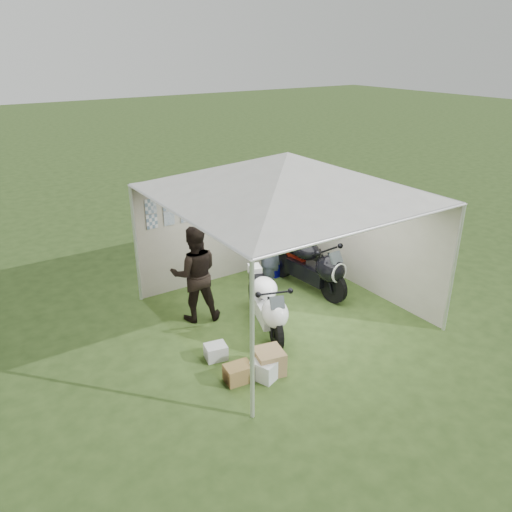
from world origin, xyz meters
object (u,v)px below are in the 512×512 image
object	(u,v)px
motorcycle_black	(311,264)
crate_0	(267,367)
motorcycle_white	(267,303)
canopy_tent	(286,177)
paddock_stand	(279,268)
equipment_box	(307,259)
crate_1	(269,361)
crate_2	(216,352)
person_dark_jacket	(195,274)
person_blue_jacket	(268,246)
crate_3	(238,373)

from	to	relation	value
motorcycle_black	crate_0	size ratio (longest dim) A/B	4.77
motorcycle_white	canopy_tent	bearing A→B (deg)	48.10
paddock_stand	equipment_box	bearing A→B (deg)	-6.94
motorcycle_white	paddock_stand	bearing A→B (deg)	68.00
motorcycle_black	equipment_box	distance (m)	1.15
crate_1	crate_2	distance (m)	0.91
paddock_stand	crate_0	world-z (taller)	paddock_stand
person_dark_jacket	crate_2	bearing A→B (deg)	96.16
person_dark_jacket	crate_1	size ratio (longest dim) A/B	4.21
paddock_stand	crate_0	size ratio (longest dim) A/B	0.92
person_dark_jacket	equipment_box	distance (m)	3.19
crate_2	motorcycle_black	bearing A→B (deg)	20.53
person_blue_jacket	canopy_tent	bearing A→B (deg)	23.95
motorcycle_black	equipment_box	bearing A→B (deg)	49.24
canopy_tent	crate_0	size ratio (longest dim) A/B	12.62
paddock_stand	crate_1	size ratio (longest dim) A/B	0.98
motorcycle_black	crate_1	world-z (taller)	motorcycle_black
crate_2	person_blue_jacket	bearing A→B (deg)	36.87
person_blue_jacket	equipment_box	xyz separation A→B (m)	(1.30, 0.34, -0.71)
person_dark_jacket	crate_2	xyz separation A→B (m)	(-0.34, -1.31, -0.77)
crate_2	crate_3	distance (m)	0.68
crate_0	motorcycle_white	bearing A→B (deg)	55.80
motorcycle_black	crate_2	xyz separation A→B (m)	(-2.76, -1.03, -0.47)
motorcycle_black	canopy_tent	bearing A→B (deg)	-160.77
paddock_stand	canopy_tent	bearing A→B (deg)	-123.30
canopy_tent	crate_1	distance (m)	3.01
motorcycle_white	motorcycle_black	distance (m)	1.77
motorcycle_black	person_blue_jacket	world-z (taller)	person_blue_jacket
motorcycle_black	equipment_box	xyz separation A→B (m)	(0.64, 0.88, -0.36)
crate_1	crate_3	world-z (taller)	crate_1
canopy_tent	person_blue_jacket	xyz separation A→B (m)	(0.35, 0.99, -1.64)
paddock_stand	crate_2	size ratio (longest dim) A/B	1.24
canopy_tent	paddock_stand	size ratio (longest dim) A/B	13.74
crate_1	motorcycle_black	bearing A→B (deg)	38.39
equipment_box	crate_3	size ratio (longest dim) A/B	1.12
motorcycle_white	crate_0	world-z (taller)	motorcycle_white
equipment_box	crate_3	distance (m)	4.28
motorcycle_black	crate_1	size ratio (longest dim) A/B	5.07
crate_1	canopy_tent	bearing A→B (deg)	47.05
equipment_box	crate_3	xyz separation A→B (m)	(-3.40, -2.60, -0.09)
canopy_tent	motorcycle_black	bearing A→B (deg)	23.91
canopy_tent	equipment_box	xyz separation A→B (m)	(1.65, 1.33, -2.35)
equipment_box	person_dark_jacket	bearing A→B (deg)	-168.88
person_blue_jacket	crate_1	distance (m)	2.93
crate_2	crate_1	bearing A→B (deg)	-56.59
motorcycle_white	crate_2	bearing A→B (deg)	-148.37
motorcycle_black	crate_3	bearing A→B (deg)	-152.79
person_blue_jacket	equipment_box	world-z (taller)	person_blue_jacket
crate_2	crate_3	world-z (taller)	crate_3
paddock_stand	equipment_box	world-z (taller)	equipment_box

